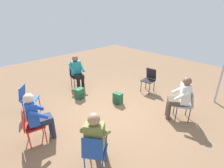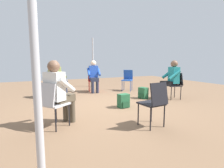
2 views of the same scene
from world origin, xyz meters
name	(u,v)px [view 2 (image 2 of 2)]	position (x,y,z in m)	size (l,w,h in m)	color
ground_plane	(106,104)	(0.00, 0.00, 0.00)	(14.00, 14.00, 0.00)	brown
chair_south	(154,101)	(0.13, -2.00, 0.50)	(0.44, 0.48, 0.85)	black
chair_southwest	(52,102)	(-1.58, -1.28, 0.50)	(0.58, 0.57, 0.85)	#B7B7BC
chair_northwest	(54,83)	(-1.23, 1.57, 0.50)	(0.57, 0.58, 0.85)	#1E4799
chair_northeast	(128,79)	(1.69, 1.71, 0.50)	(0.58, 0.59, 0.85)	#1E4799
chair_north	(93,79)	(0.34, 2.12, 0.50)	(0.47, 0.50, 0.85)	red
chair_east	(175,84)	(2.31, -0.30, 0.50)	(0.50, 0.47, 0.85)	black
person_with_laptop	(57,77)	(-1.13, 1.43, 0.69)	(0.63, 0.64, 1.24)	#23283D
person_in_blue	(94,74)	(0.31, 1.96, 0.69)	(0.55, 0.56, 1.24)	#23283D
person_in_teal	(171,78)	(2.14, -0.27, 0.69)	(0.57, 0.56, 1.24)	black
person_in_white	(59,90)	(-1.45, -1.18, 0.69)	(0.63, 0.63, 1.24)	#4C4233
backpack_near_laptop_user	(143,94)	(1.39, 0.16, 0.16)	(0.29, 0.32, 0.36)	#235B38
backpack_by_empty_chair	(123,102)	(0.28, -0.55, 0.16)	(0.30, 0.27, 0.36)	#235B38
tent_pole_near	(34,41)	(-1.85, -2.92, 1.39)	(0.07, 0.07, 2.78)	#B2B2B7
tent_pole_far	(93,63)	(0.75, 3.37, 1.14)	(0.07, 0.07, 2.28)	#B2B2B7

